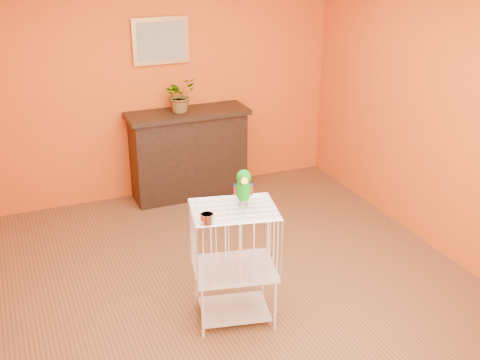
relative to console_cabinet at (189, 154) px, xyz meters
name	(u,v)px	position (x,y,z in m)	size (l,w,h in m)	color
ground	(241,286)	(-0.20, -2.01, -0.50)	(4.50, 4.50, 0.00)	brown
room_shell	(241,109)	(-0.20, -2.01, 1.08)	(4.50, 4.50, 4.50)	#C34A12
console_cabinet	(189,154)	(0.00, 0.00, 0.00)	(1.35, 0.49, 1.00)	black
potted_plant	(180,99)	(-0.07, -0.01, 0.65)	(0.34, 0.37, 0.29)	#26722D
framed_picture	(161,41)	(-0.20, 0.20, 1.25)	(0.62, 0.04, 0.50)	#AC863D
birdcage	(234,263)	(-0.42, -2.41, -0.01)	(0.70, 0.59, 0.95)	beige
feed_cup	(207,218)	(-0.69, -2.56, 0.49)	(0.10, 0.10, 0.07)	silver
parrot	(243,187)	(-0.34, -2.40, 0.61)	(0.17, 0.27, 0.31)	#59544C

